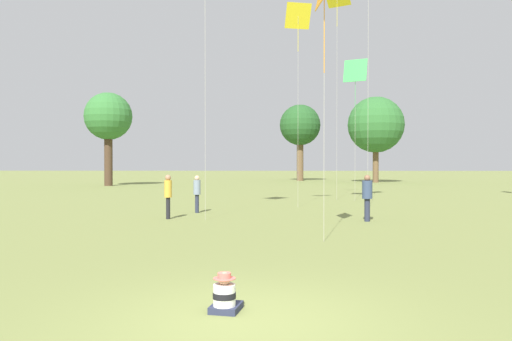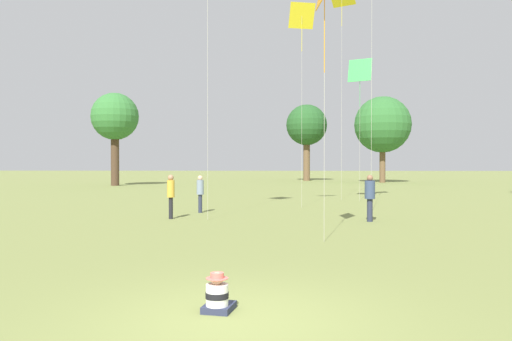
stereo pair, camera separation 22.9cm
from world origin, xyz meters
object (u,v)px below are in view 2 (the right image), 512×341
Objects in this scene: person_standing_1 at (370,194)px; distant_tree_0 at (383,125)px; person_standing_2 at (200,190)px; kite_4 at (360,72)px; person_standing_4 at (171,192)px; kite_0 at (302,19)px; seated_toddler at (218,296)px; distant_tree_1 at (115,118)px; distant_tree_2 at (307,126)px.

person_standing_1 is 41.05m from distant_tree_0.
person_standing_2 is 0.20× the size of kite_4.
person_standing_4 is 11.34m from kite_0.
distant_tree_1 reaches higher than seated_toddler.
distant_tree_1 reaches higher than person_standing_4.
distant_tree_0 is at bearing 18.85° from distant_tree_1.
distant_tree_2 reaches higher than kite_4.
distant_tree_0 is at bearing -35.27° from distant_tree_2.
person_standing_2 is 30.54m from distant_tree_1.
kite_0 is (4.66, 2.89, 8.41)m from person_standing_2.
kite_4 is at bearing -103.66° from distant_tree_0.
person_standing_2 is at bearing -135.07° from person_standing_4.
distant_tree_2 is (7.60, 45.29, 6.05)m from person_standing_4.
person_standing_1 is at bearing 80.50° from seated_toddler.
person_standing_2 is at bearing -99.09° from distant_tree_2.
person_standing_4 is at bearing 116.27° from seated_toddler.
seated_toddler is 12.56m from person_standing_1.
person_standing_2 is 0.17× the size of distant_tree_0.
seated_toddler is 0.34× the size of person_standing_1.
person_standing_4 is 0.17× the size of kite_0.
kite_4 reaches higher than person_standing_2.
distant_tree_1 is at bearing 109.27° from person_standing_1.
distant_tree_0 reaches higher than person_standing_4.
seated_toddler is at bearing -124.46° from person_standing_1.
seated_toddler is at bearing 115.62° from kite_0.
distant_tree_0 reaches higher than person_standing_1.
person_standing_1 is at bearing -89.79° from distant_tree_2.
distant_tree_1 is (-21.28, 19.80, -0.73)m from kite_4.
distant_tree_0 reaches higher than seated_toddler.
person_standing_2 is at bearing 141.70° from person_standing_1.
distant_tree_0 reaches higher than kite_4.
person_standing_4 reaches higher than person_standing_2.
person_standing_2 is 0.17× the size of distant_tree_2.
kite_0 is 35.56m from distant_tree_0.
person_standing_1 is at bearing -27.07° from kite_4.
seated_toddler is at bearing -103.78° from distant_tree_0.
kite_0 is 39.97m from distant_tree_2.
kite_4 is at bearing 68.89° from person_standing_1.
distant_tree_0 is (12.65, 51.56, 6.51)m from seated_toddler.
kite_0 is 5.87m from kite_4.
person_standing_4 is 0.18× the size of distant_tree_0.
distant_tree_0 is at bearing -140.91° from person_standing_4.
person_standing_2 is at bearing -69.26° from kite_4.
kite_0 is at bearing -53.63° from distant_tree_1.
distant_tree_1 is at bearing 121.17° from seated_toddler.
distant_tree_0 is (16.13, 39.25, 5.67)m from person_standing_4.
kite_4 is 0.83× the size of distant_tree_0.
distant_tree_1 is (-20.09, 30.06, 5.76)m from person_standing_1.
person_standing_1 is at bearing -115.76° from person_standing_2.
distant_tree_0 is 1.02× the size of distant_tree_2.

